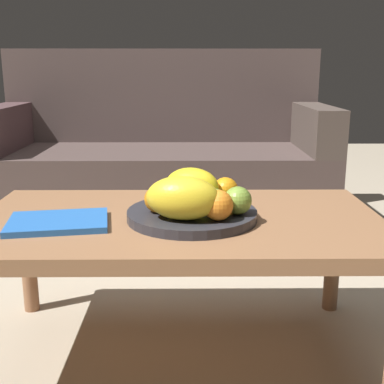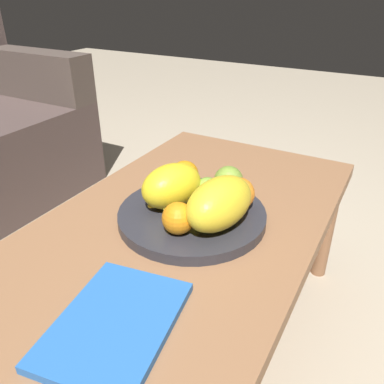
{
  "view_description": "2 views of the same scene",
  "coord_description": "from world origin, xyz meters",
  "px_view_note": "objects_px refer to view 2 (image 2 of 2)",
  "views": [
    {
      "loc": [
        0.02,
        -1.29,
        0.81
      ],
      "look_at": [
        0.03,
        -0.02,
        0.49
      ],
      "focal_mm": 46.4,
      "sensor_mm": 36.0,
      "label": 1
    },
    {
      "loc": [
        -0.65,
        -0.4,
        0.91
      ],
      "look_at": [
        0.03,
        -0.02,
        0.49
      ],
      "focal_mm": 36.52,
      "sensor_mm": 36.0,
      "label": 2
    }
  ],
  "objects_px": {
    "orange_left": "(178,218)",
    "apple_front": "(208,190)",
    "magazine": "(115,324)",
    "melon_smaller_beside": "(219,203)",
    "melon_large_front": "(172,186)",
    "orange_right": "(185,175)",
    "orange_front": "(238,194)",
    "apple_right": "(228,181)",
    "fruit_bowl": "(192,215)",
    "coffee_table": "(178,240)",
    "banana_bunch": "(175,191)"
  },
  "relations": [
    {
      "from": "orange_front",
      "to": "orange_right",
      "type": "bearing_deg",
      "value": 79.39
    },
    {
      "from": "coffee_table",
      "to": "fruit_bowl",
      "type": "relative_size",
      "value": 3.17
    },
    {
      "from": "orange_left",
      "to": "orange_front",
      "type": "bearing_deg",
      "value": -24.75
    },
    {
      "from": "orange_right",
      "to": "magazine",
      "type": "distance_m",
      "value": 0.46
    },
    {
      "from": "coffee_table",
      "to": "fruit_bowl",
      "type": "distance_m",
      "value": 0.07
    },
    {
      "from": "melon_large_front",
      "to": "magazine",
      "type": "bearing_deg",
      "value": -163.5
    },
    {
      "from": "banana_bunch",
      "to": "melon_smaller_beside",
      "type": "bearing_deg",
      "value": -106.17
    },
    {
      "from": "melon_large_front",
      "to": "orange_left",
      "type": "height_order",
      "value": "melon_large_front"
    },
    {
      "from": "melon_large_front",
      "to": "melon_smaller_beside",
      "type": "distance_m",
      "value": 0.14
    },
    {
      "from": "melon_smaller_beside",
      "to": "apple_right",
      "type": "xyz_separation_m",
      "value": [
        0.14,
        0.04,
        -0.02
      ]
    },
    {
      "from": "coffee_table",
      "to": "melon_smaller_beside",
      "type": "distance_m",
      "value": 0.16
    },
    {
      "from": "melon_smaller_beside",
      "to": "orange_front",
      "type": "height_order",
      "value": "melon_smaller_beside"
    },
    {
      "from": "melon_large_front",
      "to": "banana_bunch",
      "type": "bearing_deg",
      "value": 1.93
    },
    {
      "from": "orange_front",
      "to": "melon_large_front",
      "type": "bearing_deg",
      "value": 114.11
    },
    {
      "from": "magazine",
      "to": "melon_large_front",
      "type": "bearing_deg",
      "value": 7.41
    },
    {
      "from": "orange_left",
      "to": "magazine",
      "type": "xyz_separation_m",
      "value": [
        -0.25,
        -0.03,
        -0.05
      ]
    },
    {
      "from": "orange_left",
      "to": "magazine",
      "type": "distance_m",
      "value": 0.26
    },
    {
      "from": "melon_large_front",
      "to": "orange_left",
      "type": "xyz_separation_m",
      "value": [
        -0.09,
        -0.07,
        -0.02
      ]
    },
    {
      "from": "melon_smaller_beside",
      "to": "orange_left",
      "type": "xyz_separation_m",
      "value": [
        -0.07,
        0.06,
        -0.02
      ]
    },
    {
      "from": "fruit_bowl",
      "to": "orange_left",
      "type": "relative_size",
      "value": 5.0
    },
    {
      "from": "apple_front",
      "to": "magazine",
      "type": "bearing_deg",
      "value": -174.63
    },
    {
      "from": "melon_smaller_beside",
      "to": "orange_front",
      "type": "bearing_deg",
      "value": -5.07
    },
    {
      "from": "coffee_table",
      "to": "apple_front",
      "type": "relative_size",
      "value": 17.95
    },
    {
      "from": "apple_right",
      "to": "banana_bunch",
      "type": "xyz_separation_m",
      "value": [
        -0.1,
        0.09,
        -0.01
      ]
    },
    {
      "from": "orange_left",
      "to": "magazine",
      "type": "height_order",
      "value": "orange_left"
    },
    {
      "from": "orange_front",
      "to": "apple_right",
      "type": "bearing_deg",
      "value": 42.55
    },
    {
      "from": "orange_left",
      "to": "banana_bunch",
      "type": "relative_size",
      "value": 0.43
    },
    {
      "from": "melon_smaller_beside",
      "to": "melon_large_front",
      "type": "bearing_deg",
      "value": 80.11
    },
    {
      "from": "apple_right",
      "to": "magazine",
      "type": "height_order",
      "value": "apple_right"
    },
    {
      "from": "coffee_table",
      "to": "apple_front",
      "type": "bearing_deg",
      "value": -17.5
    },
    {
      "from": "fruit_bowl",
      "to": "melon_smaller_beside",
      "type": "bearing_deg",
      "value": -106.22
    },
    {
      "from": "fruit_bowl",
      "to": "orange_right",
      "type": "distance_m",
      "value": 0.13
    },
    {
      "from": "orange_left",
      "to": "orange_right",
      "type": "distance_m",
      "value": 0.21
    },
    {
      "from": "melon_large_front",
      "to": "banana_bunch",
      "type": "relative_size",
      "value": 0.96
    },
    {
      "from": "orange_front",
      "to": "banana_bunch",
      "type": "relative_size",
      "value": 0.48
    },
    {
      "from": "orange_front",
      "to": "banana_bunch",
      "type": "xyz_separation_m",
      "value": [
        -0.05,
        0.14,
        -0.01
      ]
    },
    {
      "from": "fruit_bowl",
      "to": "orange_right",
      "type": "xyz_separation_m",
      "value": [
        0.09,
        0.07,
        0.05
      ]
    },
    {
      "from": "orange_left",
      "to": "orange_right",
      "type": "relative_size",
      "value": 0.96
    },
    {
      "from": "magazine",
      "to": "orange_front",
      "type": "bearing_deg",
      "value": -14.64
    },
    {
      "from": "melon_smaller_beside",
      "to": "magazine",
      "type": "xyz_separation_m",
      "value": [
        -0.32,
        0.03,
        -0.07
      ]
    },
    {
      "from": "melon_smaller_beside",
      "to": "banana_bunch",
      "type": "relative_size",
      "value": 1.15
    },
    {
      "from": "apple_front",
      "to": "melon_large_front",
      "type": "bearing_deg",
      "value": 132.74
    },
    {
      "from": "melon_smaller_beside",
      "to": "orange_left",
      "type": "bearing_deg",
      "value": 136.7
    },
    {
      "from": "orange_left",
      "to": "apple_front",
      "type": "distance_m",
      "value": 0.15
    },
    {
      "from": "apple_right",
      "to": "banana_bunch",
      "type": "height_order",
      "value": "apple_right"
    },
    {
      "from": "apple_right",
      "to": "magazine",
      "type": "relative_size",
      "value": 0.29
    },
    {
      "from": "coffee_table",
      "to": "orange_left",
      "type": "bearing_deg",
      "value": -146.89
    },
    {
      "from": "apple_front",
      "to": "banana_bunch",
      "type": "xyz_separation_m",
      "value": [
        -0.04,
        0.06,
        -0.0
      ]
    },
    {
      "from": "orange_left",
      "to": "apple_front",
      "type": "xyz_separation_m",
      "value": [
        0.15,
        0.01,
        -0.0
      ]
    },
    {
      "from": "orange_right",
      "to": "apple_right",
      "type": "height_order",
      "value": "same"
    }
  ]
}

